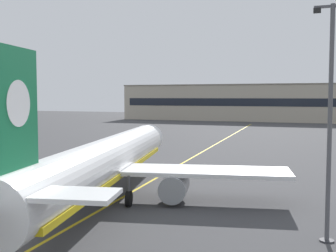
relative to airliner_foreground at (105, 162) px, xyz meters
name	(u,v)px	position (x,y,z in m)	size (l,w,h in m)	color
taxiway_centreline	(172,169)	(0.05, 16.75, -3.37)	(0.30, 180.00, 0.01)	yellow
airliner_foreground	(105,162)	(0.00, 0.00, 0.00)	(32.29, 41.13, 11.65)	white
apron_lamp_post	(330,120)	(18.36, -4.47, 4.32)	(2.24, 0.90, 14.75)	#515156
safety_cone_by_nose_gear	(184,170)	(2.15, 15.50, -3.11)	(0.44, 0.44, 0.55)	orange
terminal_building	(280,103)	(1.70, 124.86, 3.43)	(119.51, 12.40, 13.58)	#B2A893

